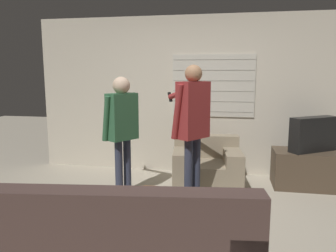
{
  "coord_description": "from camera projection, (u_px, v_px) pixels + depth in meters",
  "views": [
    {
      "loc": [
        0.6,
        -3.32,
        1.63
      ],
      "look_at": [
        -0.12,
        0.56,
        1.0
      ],
      "focal_mm": 35.0,
      "sensor_mm": 36.0,
      "label": 1
    }
  ],
  "objects": [
    {
      "name": "ground_plane",
      "position": [
        170.0,
        224.0,
        3.58
      ],
      "size": [
        16.0,
        16.0,
        0.0
      ],
      "primitive_type": "plane",
      "color": "#B2A893"
    },
    {
      "name": "wall_back",
      "position": [
        192.0,
        95.0,
        5.35
      ],
      "size": [
        5.2,
        0.08,
        2.55
      ],
      "color": "beige",
      "rests_on": "ground_plane"
    },
    {
      "name": "soda_can",
      "position": [
        215.0,
        196.0,
        3.14
      ],
      "size": [
        0.07,
        0.07,
        0.13
      ],
      "color": "silver",
      "rests_on": "coffee_table"
    },
    {
      "name": "person_left_standing",
      "position": [
        122.0,
        123.0,
        4.19
      ],
      "size": [
        0.56,
        0.74,
        1.6
      ],
      "rotation": [
        0.0,
        0.0,
        0.98
      ],
      "color": "#33384C",
      "rests_on": "ground_plane"
    },
    {
      "name": "armchair_beige",
      "position": [
        207.0,
        167.0,
        4.74
      ],
      "size": [
        1.04,
        0.88,
        0.72
      ],
      "rotation": [
        0.0,
        0.0,
        3.26
      ],
      "color": "gray",
      "rests_on": "ground_plane"
    },
    {
      "name": "coffee_table",
      "position": [
        181.0,
        201.0,
        3.29
      ],
      "size": [
        0.92,
        0.57,
        0.41
      ],
      "color": "brown",
      "rests_on": "ground_plane"
    },
    {
      "name": "book_stack",
      "position": [
        190.0,
        197.0,
        3.18
      ],
      "size": [
        0.24,
        0.19,
        0.09
      ],
      "color": "beige",
      "rests_on": "coffee_table"
    },
    {
      "name": "spare_remote",
      "position": [
        182.0,
        203.0,
        3.1
      ],
      "size": [
        0.11,
        0.13,
        0.02
      ],
      "rotation": [
        0.0,
        0.0,
        -0.67
      ],
      "color": "black",
      "rests_on": "coffee_table"
    },
    {
      "name": "tv",
      "position": [
        313.0,
        134.0,
        4.64
      ],
      "size": [
        0.71,
        0.57,
        0.49
      ],
      "rotation": [
        0.0,
        0.0,
        3.73
      ],
      "color": "black",
      "rests_on": "tv_stand"
    },
    {
      "name": "person_right_standing",
      "position": [
        192.0,
        120.0,
        3.84
      ],
      "size": [
        0.6,
        0.78,
        1.73
      ],
      "rotation": [
        0.0,
        0.0,
        0.96
      ],
      "color": "#33384C",
      "rests_on": "ground_plane"
    },
    {
      "name": "couch_blue",
      "position": [
        116.0,
        248.0,
        2.49
      ],
      "size": [
        2.18,
        1.07,
        0.87
      ],
      "rotation": [
        0.0,
        0.0,
        0.13
      ],
      "color": "#4C3833",
      "rests_on": "ground_plane"
    },
    {
      "name": "tv_stand",
      "position": [
        311.0,
        169.0,
        4.71
      ],
      "size": [
        1.06,
        0.55,
        0.54
      ],
      "color": "#4C3D2D",
      "rests_on": "ground_plane"
    }
  ]
}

